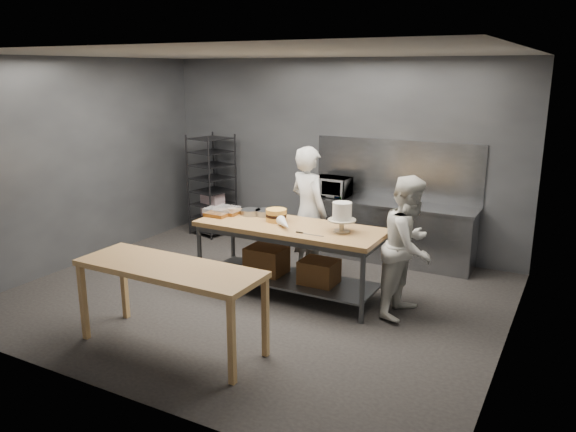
{
  "coord_description": "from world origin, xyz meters",
  "views": [
    {
      "loc": [
        3.56,
        -5.69,
        2.83
      ],
      "look_at": [
        0.33,
        0.26,
        1.05
      ],
      "focal_mm": 35.0,
      "sensor_mm": 36.0,
      "label": 1
    }
  ],
  "objects_px": {
    "frosted_cake_stand": "(342,214)",
    "chef_right": "(409,247)",
    "work_table": "(289,251)",
    "speed_rack": "(212,186)",
    "microwave": "(332,187)",
    "near_counter": "(169,274)",
    "chef_behind": "(309,212)",
    "layer_cake": "(276,215)"
  },
  "relations": [
    {
      "from": "layer_cake",
      "to": "work_table",
      "type": "bearing_deg",
      "value": -18.0
    },
    {
      "from": "work_table",
      "to": "microwave",
      "type": "bearing_deg",
      "value": 97.38
    },
    {
      "from": "chef_behind",
      "to": "microwave",
      "type": "bearing_deg",
      "value": -57.37
    },
    {
      "from": "near_counter",
      "to": "chef_right",
      "type": "relative_size",
      "value": 1.2
    },
    {
      "from": "work_table",
      "to": "near_counter",
      "type": "bearing_deg",
      "value": -101.26
    },
    {
      "from": "speed_rack",
      "to": "layer_cake",
      "type": "bearing_deg",
      "value": -37.07
    },
    {
      "from": "near_counter",
      "to": "frosted_cake_stand",
      "type": "xyz_separation_m",
      "value": [
        1.08,
        1.89,
        0.33
      ]
    },
    {
      "from": "layer_cake",
      "to": "near_counter",
      "type": "bearing_deg",
      "value": -94.16
    },
    {
      "from": "near_counter",
      "to": "layer_cake",
      "type": "xyz_separation_m",
      "value": [
        0.14,
        1.95,
        0.19
      ]
    },
    {
      "from": "chef_behind",
      "to": "near_counter",
      "type": "bearing_deg",
      "value": 108.5
    },
    {
      "from": "near_counter",
      "to": "layer_cake",
      "type": "distance_m",
      "value": 1.96
    },
    {
      "from": "near_counter",
      "to": "chef_right",
      "type": "bearing_deg",
      "value": 46.29
    },
    {
      "from": "microwave",
      "to": "frosted_cake_stand",
      "type": "relative_size",
      "value": 1.48
    },
    {
      "from": "near_counter",
      "to": "chef_behind",
      "type": "relative_size",
      "value": 1.09
    },
    {
      "from": "microwave",
      "to": "frosted_cake_stand",
      "type": "distance_m",
      "value": 2.08
    },
    {
      "from": "speed_rack",
      "to": "layer_cake",
      "type": "height_order",
      "value": "speed_rack"
    },
    {
      "from": "frosted_cake_stand",
      "to": "layer_cake",
      "type": "bearing_deg",
      "value": 176.56
    },
    {
      "from": "frosted_cake_stand",
      "to": "chef_right",
      "type": "bearing_deg",
      "value": 6.31
    },
    {
      "from": "work_table",
      "to": "chef_behind",
      "type": "bearing_deg",
      "value": 96.73
    },
    {
      "from": "work_table",
      "to": "near_counter",
      "type": "relative_size",
      "value": 1.2
    },
    {
      "from": "chef_behind",
      "to": "frosted_cake_stand",
      "type": "distance_m",
      "value": 1.08
    },
    {
      "from": "layer_cake",
      "to": "chef_behind",
      "type": "bearing_deg",
      "value": 77.21
    },
    {
      "from": "work_table",
      "to": "near_counter",
      "type": "distance_m",
      "value": 1.92
    },
    {
      "from": "chef_right",
      "to": "frosted_cake_stand",
      "type": "height_order",
      "value": "chef_right"
    },
    {
      "from": "speed_rack",
      "to": "frosted_cake_stand",
      "type": "relative_size",
      "value": 4.76
    },
    {
      "from": "microwave",
      "to": "near_counter",
      "type": "bearing_deg",
      "value": -92.01
    },
    {
      "from": "work_table",
      "to": "chef_right",
      "type": "height_order",
      "value": "chef_right"
    },
    {
      "from": "chef_behind",
      "to": "frosted_cake_stand",
      "type": "relative_size",
      "value": 4.97
    },
    {
      "from": "chef_behind",
      "to": "chef_right",
      "type": "xyz_separation_m",
      "value": [
        1.6,
        -0.61,
        -0.08
      ]
    },
    {
      "from": "work_table",
      "to": "chef_behind",
      "type": "relative_size",
      "value": 1.31
    },
    {
      "from": "near_counter",
      "to": "speed_rack",
      "type": "height_order",
      "value": "speed_rack"
    },
    {
      "from": "work_table",
      "to": "speed_rack",
      "type": "bearing_deg",
      "value": 144.41
    },
    {
      "from": "frosted_cake_stand",
      "to": "speed_rack",
      "type": "bearing_deg",
      "value": 151.14
    },
    {
      "from": "chef_behind",
      "to": "frosted_cake_stand",
      "type": "xyz_separation_m",
      "value": [
        0.79,
        -0.7,
        0.23
      ]
    },
    {
      "from": "work_table",
      "to": "microwave",
      "type": "distance_m",
      "value": 1.94
    },
    {
      "from": "speed_rack",
      "to": "frosted_cake_stand",
      "type": "bearing_deg",
      "value": -28.86
    },
    {
      "from": "chef_behind",
      "to": "microwave",
      "type": "distance_m",
      "value": 1.16
    },
    {
      "from": "frosted_cake_stand",
      "to": "layer_cake",
      "type": "xyz_separation_m",
      "value": [
        -0.94,
        0.06,
        -0.15
      ]
    },
    {
      "from": "chef_right",
      "to": "chef_behind",
      "type": "bearing_deg",
      "value": 75.34
    },
    {
      "from": "near_counter",
      "to": "chef_behind",
      "type": "height_order",
      "value": "chef_behind"
    },
    {
      "from": "work_table",
      "to": "chef_behind",
      "type": "xyz_separation_m",
      "value": [
        -0.08,
        0.72,
        0.34
      ]
    },
    {
      "from": "frosted_cake_stand",
      "to": "near_counter",
      "type": "bearing_deg",
      "value": -119.79
    }
  ]
}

